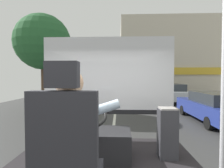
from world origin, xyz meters
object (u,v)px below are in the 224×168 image
steering_console (92,143)px  parked_car_silver (171,93)px  handrail_pole (224,102)px  parked_car_blue (215,107)px  fare_box (167,133)px  bus_driver (72,133)px  driver_seat (68,162)px

steering_console → parked_car_silver: 12.34m
handrail_pole → parked_car_blue: handrail_pole is taller
parked_car_blue → fare_box: bearing=-123.6°
bus_driver → steering_console: (0.00, 1.09, -0.49)m
handrail_pole → parked_car_blue: bearing=62.2°
driver_seat → fare_box: size_ratio=1.75×
steering_console → bus_driver: bearing=-90.0°
bus_driver → fare_box: (1.09, 1.16, -0.35)m
handrail_pole → parked_car_silver: handrail_pole is taller
steering_console → parked_car_silver: steering_console is taller
bus_driver → parked_car_silver: size_ratio=0.20×
fare_box → parked_car_blue: bearing=56.4°
parked_car_silver → bus_driver: bearing=-109.6°
bus_driver → parked_car_silver: (4.47, 12.59, -0.73)m
handrail_pole → parked_car_blue: 7.45m
bus_driver → parked_car_blue: bus_driver is taller
steering_console → parked_car_silver: size_ratio=0.27×
bus_driver → parked_car_blue: bearing=54.5°
bus_driver → driver_seat: bearing=-90.0°
fare_box → handrail_pole: bearing=-86.6°
bus_driver → handrail_pole: (1.17, -0.07, 0.27)m
fare_box → parked_car_silver: fare_box is taller
driver_seat → bus_driver: 0.22m
driver_seat → fare_box: 1.70m
bus_driver → parked_car_silver: bus_driver is taller
bus_driver → parked_car_blue: 7.96m
driver_seat → bus_driver: bearing=90.0°
bus_driver → steering_console: size_ratio=0.75×
fare_box → parked_car_silver: size_ratio=0.18×
driver_seat → steering_console: bearing=90.0°
steering_console → parked_car_blue: steering_console is taller
steering_console → handrail_pole: bearing=-44.9°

